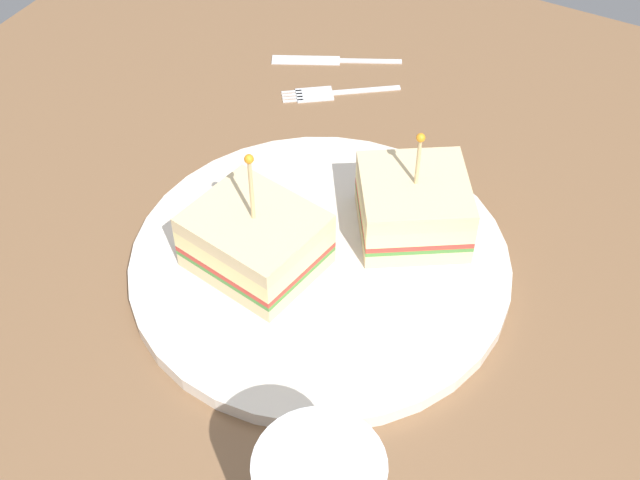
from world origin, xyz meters
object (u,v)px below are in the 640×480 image
Objects in this scene: plate at (320,263)px; sandwich_half_front at (413,206)px; sandwich_half_back at (255,241)px; fork at (328,93)px; knife at (328,60)px.

sandwich_half_front is at bearing 51.89° from plate.
sandwich_half_back reaches higher than fork.
plate is at bearing -63.35° from fork.
plate reaches higher than knife.
plate is at bearing 35.16° from sandwich_half_back.
fork is at bearing 105.06° from sandwich_half_back.
fork is 0.82× the size of knife.
sandwich_half_back is 30.16cm from knife.
sandwich_half_front reaches higher than fork.
sandwich_half_front is 1.13× the size of fork.
fork is at bearing -62.18° from knife.
sandwich_half_back reaches higher than plate.
knife is (-8.98, 28.57, -3.63)cm from sandwich_half_back.
sandwich_half_back is 24.67cm from fork.
sandwich_half_back is 0.89× the size of knife.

